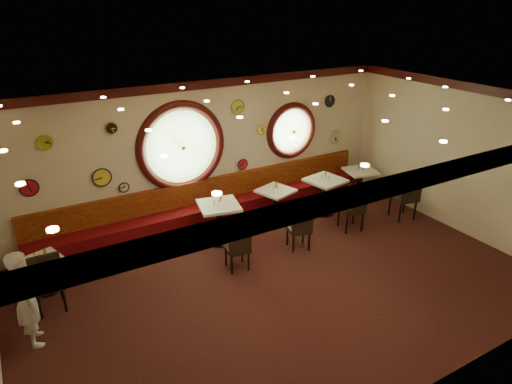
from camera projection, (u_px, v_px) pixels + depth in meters
The scene contains 53 objects.
floor at pixel (280, 282), 8.27m from camera, with size 9.00×6.00×0.00m, color black.
ceiling at pixel (285, 108), 7.00m from camera, with size 9.00×6.00×0.02m, color gold.
wall_back at pixel (208, 153), 10.01m from camera, with size 9.00×0.02×3.20m, color beige.
wall_front at pixel (425, 296), 5.25m from camera, with size 9.00×0.02×3.20m, color beige.
wall_right at pixel (459, 158), 9.71m from camera, with size 0.02×6.00×3.20m, color beige.
molding_back at pixel (205, 84), 9.38m from camera, with size 9.00×0.10×0.18m, color #340A09.
molding_front at pixel (442, 173), 4.69m from camera, with size 9.00×0.10×0.18m, color #340A09.
molding_right at pixel (471, 87), 9.08m from camera, with size 0.10×6.00×0.18m, color #340A09.
banquette_base at pixel (215, 219), 10.39m from camera, with size 8.00×0.55×0.20m, color black.
banquette_seat at pixel (215, 209), 10.29m from camera, with size 8.00×0.55×0.30m, color #58070C.
banquette_back at pixel (210, 190), 10.30m from camera, with size 8.00×0.10×0.55m, color #640807.
porthole_left_glass at pixel (181, 146), 9.64m from camera, with size 1.66×1.66×0.02m, color #85AE68.
porthole_left_frame at pixel (181, 147), 9.62m from camera, with size 1.98×1.98×0.18m, color #340A09.
porthole_left_ring at pixel (182, 147), 9.60m from camera, with size 1.61×1.61×0.03m, color gold.
porthole_right_glass at pixel (291, 131), 10.95m from camera, with size 1.10×1.10×0.02m, color #85AE68.
porthole_right_frame at pixel (291, 131), 10.93m from camera, with size 1.38×1.38×0.18m, color #340A09.
porthole_right_ring at pixel (292, 131), 10.91m from camera, with size 1.09×1.09×0.03m, color gold.
wall_clock_0 at pixel (238, 107), 9.95m from camera, with size 0.30×0.30×0.03m, color #AFCD40.
wall_clock_1 at pixel (29, 188), 8.34m from camera, with size 0.32×0.32×0.03m, color #B71224.
wall_clock_2 at pixel (124, 187), 9.27m from camera, with size 0.20×0.20×0.03m, color silver.
wall_clock_3 at pixel (243, 164), 10.53m from camera, with size 0.24×0.24×0.03m, color red.
wall_clock_4 at pixel (261, 130), 10.47m from camera, with size 0.22×0.22×0.03m, color #FFF954.
wall_clock_5 at pixel (45, 143), 8.21m from camera, with size 0.26×0.26×0.03m, color #A0B824.
wall_clock_6 at pixel (330, 101), 11.19m from camera, with size 0.28×0.28×0.03m, color black.
wall_clock_7 at pixel (111, 128), 8.72m from camera, with size 0.24×0.24×0.03m, color black.
wall_clock_8 at pixel (335, 137), 11.68m from camera, with size 0.34×0.34×0.03m, color silver.
wall_clock_9 at pixel (102, 177), 8.96m from camera, with size 0.36×0.36×0.03m, color yellow.
table_a at pixel (44, 271), 7.86m from camera, with size 0.76×0.76×0.66m.
table_b at pixel (219, 219), 9.40m from camera, with size 0.95×0.95×0.88m.
table_c at pixel (275, 201), 10.34m from camera, with size 0.89×0.89×0.78m.
table_d at pixel (325, 192), 10.69m from camera, with size 0.91×0.91×0.87m.
table_e at pixel (360, 181), 11.43m from camera, with size 0.86×0.86×0.80m.
chair_a at pixel (47, 279), 7.25m from camera, with size 0.47×0.47×0.70m.
chair_b at pixel (239, 243), 8.41m from camera, with size 0.48×0.48×0.63m.
chair_c at pixel (301, 224), 9.09m from camera, with size 0.53×0.53×0.65m.
chair_d at pixel (354, 204), 9.83m from camera, with size 0.57×0.57×0.71m.
chair_e at pixel (408, 191), 10.31m from camera, with size 0.61×0.61×0.77m.
condiment_a_salt at pixel (35, 256), 7.77m from camera, with size 0.03×0.03×0.09m, color silver.
condiment_b_salt at pixel (214, 202), 9.23m from camera, with size 0.04×0.04×0.11m, color #B9B9BD.
condiment_c_salt at pixel (274, 188), 10.18m from camera, with size 0.03×0.03×0.10m, color silver.
condiment_d_salt at pixel (322, 178), 10.51m from camera, with size 0.04×0.04×0.11m, color silver.
condiment_a_pepper at pixel (39, 257), 7.72m from camera, with size 0.03×0.03×0.10m, color silver.
condiment_b_pepper at pixel (218, 203), 9.18m from camera, with size 0.04×0.04×0.11m, color silver.
condiment_c_pepper at pixel (278, 188), 10.18m from camera, with size 0.03×0.03×0.09m, color silver.
condiment_d_pepper at pixel (328, 179), 10.46m from camera, with size 0.04×0.04×0.10m, color #BBBBBF.
condiment_a_bottle at pixel (45, 252), 7.83m from camera, with size 0.04×0.04×0.14m, color #C7882F.
condiment_b_bottle at pixel (220, 198), 9.39m from camera, with size 0.05×0.05×0.15m, color #C8822F.
condiment_c_bottle at pixel (276, 185), 10.31m from camera, with size 0.05×0.05×0.15m, color gold.
condiment_d_bottle at pixel (326, 175), 10.63m from camera, with size 0.04×0.04×0.14m, color gold.
condiment_e_salt at pixel (358, 168), 11.30m from camera, with size 0.04×0.04×0.11m, color silver.
condiment_e_pepper at pixel (364, 169), 11.25m from camera, with size 0.04×0.04×0.10m, color silver.
condiment_e_bottle at pixel (359, 165), 11.43m from camera, with size 0.04×0.04×0.14m, color gold.
waiter at pixel (27, 298), 6.57m from camera, with size 0.57×0.37×1.55m, color silver.
Camera 1 is at (-3.86, -5.78, 4.79)m, focal length 32.00 mm.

